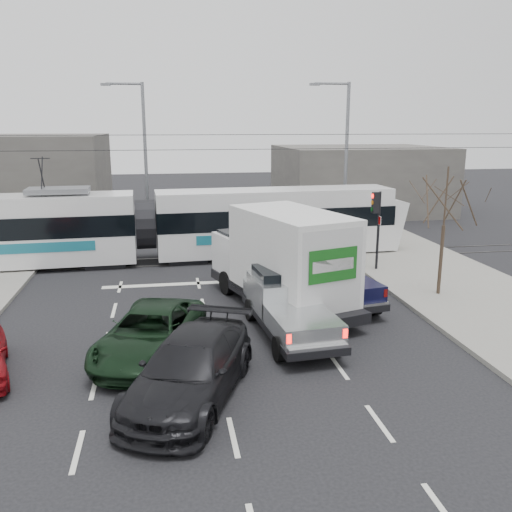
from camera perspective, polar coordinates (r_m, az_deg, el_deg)
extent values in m
plane|color=black|center=(18.12, 0.55, -7.99)|extent=(120.00, 120.00, 0.00)
cube|color=gray|center=(21.49, 25.02, -5.58)|extent=(6.00, 60.00, 0.15)
cube|color=#33302D|center=(27.56, -3.10, -0.34)|extent=(60.00, 1.60, 0.03)
cube|color=#605C57|center=(43.45, 10.74, 7.95)|extent=(12.00, 10.00, 5.00)
cylinder|color=#47382B|center=(22.41, 18.88, -0.39)|extent=(0.14, 0.14, 2.75)
cylinder|color=#47382B|center=(21.97, 19.38, 5.95)|extent=(0.07, 0.07, 2.25)
cylinder|color=black|center=(25.43, 12.74, 2.61)|extent=(0.12, 0.12, 3.60)
cube|color=black|center=(25.14, 12.47, 5.51)|extent=(0.28, 0.28, 0.95)
cylinder|color=#FF0C07|center=(25.04, 12.18, 6.19)|extent=(0.06, 0.20, 0.20)
cylinder|color=orange|center=(25.08, 12.15, 5.51)|extent=(0.06, 0.20, 0.20)
cylinder|color=#05330C|center=(25.13, 12.12, 4.83)|extent=(0.06, 0.20, 0.20)
cube|color=white|center=(25.19, 12.88, 3.66)|extent=(0.02, 0.30, 0.40)
cylinder|color=slate|center=(32.39, 9.45, 9.65)|extent=(0.20, 0.20, 9.00)
cylinder|color=slate|center=(32.08, 8.00, 17.53)|extent=(2.00, 0.14, 0.14)
cube|color=slate|center=(31.79, 6.19, 17.53)|extent=(0.55, 0.25, 0.14)
cylinder|color=slate|center=(32.66, -11.52, 9.59)|extent=(0.20, 0.20, 9.00)
cylinder|color=slate|center=(32.71, -13.73, 17.21)|extent=(2.00, 0.14, 0.14)
cube|color=slate|center=(32.78, -15.55, 17.01)|extent=(0.55, 0.25, 0.14)
cylinder|color=black|center=(26.76, -3.25, 11.13)|extent=(60.00, 0.03, 0.03)
cylinder|color=black|center=(26.74, -3.27, 12.63)|extent=(60.00, 0.03, 0.03)
cube|color=white|center=(28.09, -24.97, 0.65)|extent=(12.20, 3.10, 1.47)
cube|color=black|center=(27.88, -25.20, 2.91)|extent=(12.26, 3.12, 1.00)
cube|color=white|center=(28.20, 2.01, 1.99)|extent=(12.20, 3.10, 1.47)
cube|color=black|center=(27.99, 2.02, 4.26)|extent=(12.26, 3.12, 1.00)
cube|color=white|center=(27.86, 2.04, 6.09)|extent=(12.19, 2.99, 0.93)
cube|color=#18697C|center=(26.94, 2.68, 2.00)|extent=(8.46, 0.41, 0.47)
cylinder|color=black|center=(27.19, -11.55, 3.28)|extent=(1.05, 2.47, 2.43)
cube|color=slate|center=(27.18, -20.12, 6.51)|extent=(2.88, 1.65, 0.23)
cube|color=black|center=(27.60, -15.47, -0.47)|extent=(1.98, 2.24, 0.34)
cube|color=black|center=(27.63, -7.29, -0.06)|extent=(1.98, 2.24, 0.34)
cube|color=black|center=(29.34, 8.23, 0.72)|extent=(1.98, 2.24, 0.34)
cube|color=black|center=(17.64, 3.54, -6.84)|extent=(2.33, 5.60, 0.24)
cube|color=#BABDBF|center=(18.31, 2.64, -3.86)|extent=(2.03, 2.44, 1.08)
cube|color=black|center=(18.23, 2.57, -2.08)|extent=(1.73, 1.76, 0.52)
cube|color=#BABDBF|center=(19.57, 1.52, -3.34)|extent=(1.86, 1.13, 0.52)
cube|color=#BABDBF|center=(16.44, 4.85, -7.03)|extent=(2.04, 2.60, 0.61)
cube|color=silver|center=(15.30, 6.58, -9.73)|extent=(1.74, 0.31, 0.17)
cube|color=#FF0C07|center=(15.00, 3.48, -8.70)|extent=(0.14, 0.09, 0.26)
cube|color=#FF0C07|center=(15.56, 9.36, -8.03)|extent=(0.14, 0.09, 0.26)
cylinder|color=black|center=(19.04, -0.57, -5.68)|extent=(0.32, 0.77, 0.75)
cylinder|color=black|center=(19.50, 4.40, -5.25)|extent=(0.32, 0.77, 0.75)
cylinder|color=black|center=(15.90, 2.46, -9.74)|extent=(0.32, 0.77, 0.75)
cylinder|color=black|center=(16.45, 8.33, -9.05)|extent=(0.32, 0.77, 0.75)
cube|color=black|center=(20.28, 2.61, -3.85)|extent=(4.66, 7.89, 0.37)
cube|color=white|center=(22.46, -0.92, 0.31)|extent=(2.85, 2.43, 1.71)
cube|color=black|center=(22.45, -1.09, 1.98)|extent=(2.36, 1.76, 0.64)
cube|color=silver|center=(19.23, 3.75, 0.03)|extent=(3.95, 5.61, 3.15)
cube|color=silver|center=(17.18, 8.01, -1.75)|extent=(2.17, 0.72, 2.77)
cube|color=#135315|center=(17.07, 8.14, -0.98)|extent=(1.72, 0.55, 1.07)
cube|color=black|center=(17.51, 8.29, -7.24)|extent=(2.28, 0.94, 0.19)
cylinder|color=black|center=(21.87, -3.05, -2.83)|extent=(0.59, 1.01, 0.96)
cylinder|color=black|center=(22.83, 2.13, -2.10)|extent=(0.59, 1.01, 0.96)
cylinder|color=black|center=(18.04, 2.75, -6.29)|extent=(0.62, 1.11, 1.07)
cylinder|color=black|center=(19.20, 8.63, -5.18)|extent=(0.62, 1.11, 1.07)
cube|color=black|center=(20.87, 8.19, -3.60)|extent=(2.62, 5.14, 0.25)
cube|color=black|center=(21.43, 7.17, -1.19)|extent=(2.10, 2.33, 1.13)
cube|color=black|center=(21.38, 7.10, 0.40)|extent=(1.77, 1.71, 0.54)
cube|color=black|center=(22.51, 5.83, -1.02)|extent=(1.85, 1.16, 0.54)
cube|color=black|center=(19.85, 9.66, -3.38)|extent=(2.13, 2.48, 0.64)
cube|color=silver|center=(18.88, 11.49, -5.21)|extent=(1.68, 0.46, 0.18)
cube|color=#590505|center=(18.47, 9.25, -4.35)|extent=(0.15, 0.10, 0.27)
cube|color=#590505|center=(19.26, 13.45, -3.80)|extent=(0.15, 0.10, 0.27)
cylinder|color=black|center=(21.91, 4.35, -3.05)|extent=(0.40, 0.82, 0.78)
cylinder|color=black|center=(22.61, 8.23, -2.62)|extent=(0.40, 0.82, 0.78)
cylinder|color=black|center=(19.23, 8.11, -5.58)|extent=(0.40, 0.82, 0.78)
cylinder|color=black|center=(20.02, 12.38, -4.98)|extent=(0.40, 0.82, 0.78)
imported|color=black|center=(16.38, -11.02, -7.96)|extent=(3.79, 5.67, 1.45)
imported|color=black|center=(13.83, -6.90, -11.69)|extent=(4.15, 5.88, 1.58)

